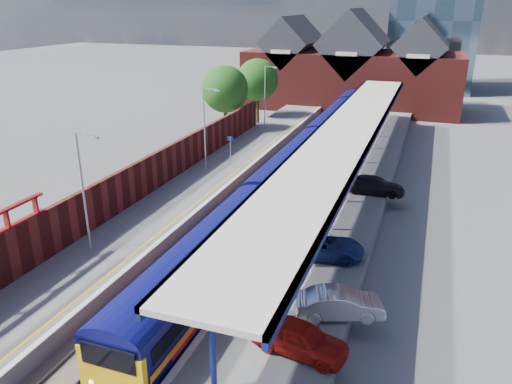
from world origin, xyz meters
TOP-DOWN VIEW (x-y plane):
  - ground at (0.00, 30.00)m, footprint 240.00×240.00m
  - ballast_bed at (0.00, 20.00)m, footprint 6.00×76.00m
  - rails at (0.00, 20.00)m, footprint 4.51×76.00m
  - left_platform at (-5.50, 20.00)m, footprint 5.00×76.00m
  - right_platform at (6.00, 20.00)m, footprint 6.00×76.00m
  - coping_left at (-3.15, 20.00)m, footprint 0.30×76.00m
  - coping_right at (3.15, 20.00)m, footprint 0.30×76.00m
  - yellow_line at (-3.75, 20.00)m, footprint 0.14×76.00m
  - train at (1.49, 29.42)m, footprint 2.91×65.92m
  - canopy at (5.48, 21.95)m, footprint 4.50×52.00m
  - lamp_post_b at (-6.36, 6.00)m, footprint 1.48×0.18m
  - lamp_post_c at (-6.36, 22.00)m, footprint 1.48×0.18m
  - lamp_post_d at (-6.36, 38.00)m, footprint 1.48×0.18m
  - platform_sign at (-5.00, 24.00)m, footprint 0.55×0.08m
  - brick_wall at (-8.10, 13.54)m, footprint 0.35×50.00m
  - station_building at (0.00, 58.00)m, footprint 30.00×12.12m
  - tree_near at (-10.35, 35.91)m, footprint 5.20×5.20m
  - tree_far at (-9.35, 43.91)m, footprint 5.20×5.20m
  - parked_car_red at (7.43, 1.14)m, footprint 4.29×2.31m
  - parked_car_silver at (8.50, 4.18)m, footprint 4.28×2.75m
  - parked_car_dark at (8.03, 20.79)m, footprint 4.46×1.85m
  - parked_car_blue at (6.47, 9.59)m, footprint 5.05×2.89m

SIDE VIEW (x-z plane):
  - ground at x=0.00m, z-range 0.00..0.00m
  - ballast_bed at x=0.00m, z-range 0.00..0.06m
  - rails at x=0.00m, z-range 0.05..0.19m
  - left_platform at x=-5.50m, z-range 0.00..1.00m
  - right_platform at x=6.00m, z-range 0.00..1.00m
  - yellow_line at x=-3.75m, z-range 1.00..1.01m
  - coping_left at x=-3.15m, z-range 1.00..1.05m
  - coping_right at x=3.15m, z-range 1.00..1.05m
  - parked_car_dark at x=8.03m, z-range 1.00..2.29m
  - parked_car_blue at x=6.47m, z-range 1.00..2.33m
  - parked_car_silver at x=8.50m, z-range 1.00..2.33m
  - parked_car_red at x=7.43m, z-range 1.00..2.39m
  - train at x=1.49m, z-range 0.40..3.85m
  - brick_wall at x=-8.10m, z-range 0.52..4.38m
  - platform_sign at x=-5.00m, z-range 1.44..3.94m
  - lamp_post_b at x=-6.36m, z-range 1.49..8.49m
  - lamp_post_c at x=-6.36m, z-range 1.49..8.49m
  - lamp_post_d at x=-6.36m, z-range 1.49..8.49m
  - canopy at x=5.48m, z-range 3.01..7.49m
  - tree_near at x=-10.35m, z-range 1.30..9.40m
  - tree_far at x=-9.35m, z-range 1.30..9.40m
  - station_building at x=0.00m, z-range -1.44..12.34m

